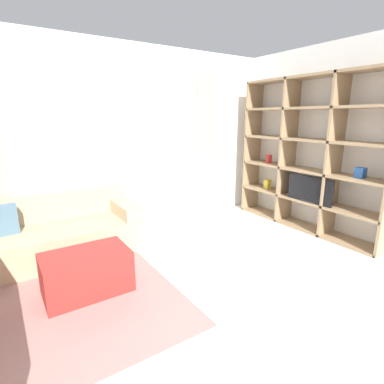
{
  "coord_description": "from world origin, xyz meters",
  "views": [
    {
      "loc": [
        -1.48,
        -0.97,
        1.68
      ],
      "look_at": [
        0.34,
        1.79,
        0.85
      ],
      "focal_mm": 28.0,
      "sensor_mm": 36.0,
      "label": 1
    }
  ],
  "objects": [
    {
      "name": "ottoman",
      "position": [
        -0.89,
        1.79,
        0.21
      ],
      "size": [
        0.8,
        0.49,
        0.42
      ],
      "color": "#A82823",
      "rests_on": "ground_plane"
    },
    {
      "name": "shelving_unit",
      "position": [
        2.46,
        1.77,
        1.11
      ],
      "size": [
        0.4,
        2.4,
        2.26
      ],
      "color": "silver",
      "rests_on": "ground_plane"
    },
    {
      "name": "area_rug",
      "position": [
        -1.41,
        1.71,
        0.01
      ],
      "size": [
        2.56,
        2.04,
        0.01
      ],
      "primitive_type": "cube",
      "color": "gray",
      "rests_on": "ground_plane"
    },
    {
      "name": "ground_plane",
      "position": [
        0.0,
        0.0,
        0.0
      ],
      "size": [
        16.0,
        16.0,
        0.0
      ],
      "primitive_type": "plane",
      "color": "silver"
    },
    {
      "name": "wall_back",
      "position": [
        0.0,
        3.28,
        1.36
      ],
      "size": [
        6.44,
        0.11,
        2.7
      ],
      "color": "white",
      "rests_on": "ground_plane"
    },
    {
      "name": "couch_main",
      "position": [
        -1.09,
        2.82,
        0.28
      ],
      "size": [
        2.2,
        0.84,
        0.75
      ],
      "color": "tan",
      "rests_on": "ground_plane"
    },
    {
      "name": "wall_right",
      "position": [
        2.66,
        1.62,
        1.35
      ],
      "size": [
        0.07,
        4.45,
        2.7
      ],
      "primitive_type": "cube",
      "color": "white",
      "rests_on": "ground_plane"
    }
  ]
}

